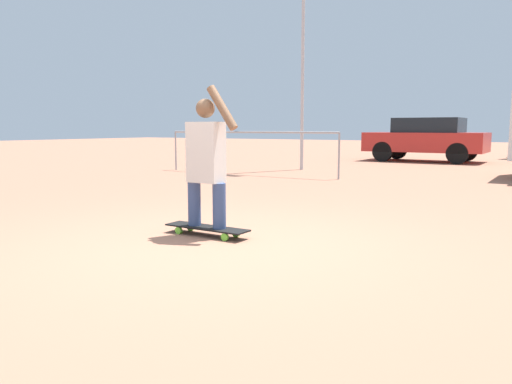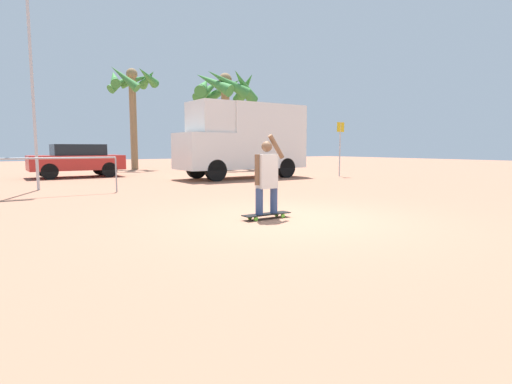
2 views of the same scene
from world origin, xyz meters
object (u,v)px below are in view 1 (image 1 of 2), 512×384
(person_skateboarder, at_px, (206,157))
(parked_car_red, at_px, (426,138))
(flagpole, at_px, (305,2))
(skateboard, at_px, (207,228))

(person_skateboarder, height_order, parked_car_red, person_skateboarder)
(person_skateboarder, distance_m, flagpole, 9.45)
(person_skateboarder, relative_size, flagpole, 0.19)
(person_skateboarder, xyz_separation_m, flagpole, (-2.98, 8.20, 3.63))
(person_skateboarder, bearing_deg, parked_car_red, 94.00)
(flagpole, bearing_deg, person_skateboarder, -70.05)
(skateboard, relative_size, person_skateboarder, 0.66)
(skateboard, distance_m, person_skateboarder, 0.77)
(skateboard, bearing_deg, person_skateboarder, 180.00)
(parked_car_red, bearing_deg, person_skateboarder, -86.00)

